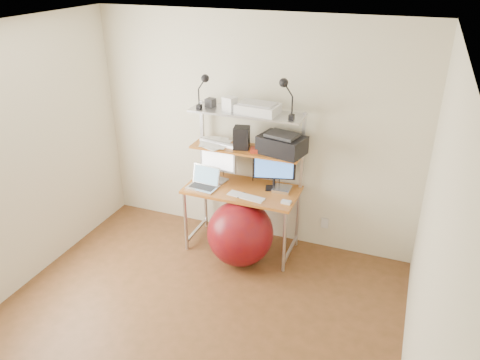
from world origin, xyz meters
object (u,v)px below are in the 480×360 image
object	(u,v)px
monitor_black	(274,169)
exercise_ball	(240,233)
printer	(282,144)
monitor_silver	(218,158)
laptop	(204,182)

from	to	relation	value
monitor_black	exercise_ball	bearing A→B (deg)	-136.37
printer	monitor_black	bearing A→B (deg)	-162.71
monitor_silver	laptop	world-z (taller)	monitor_silver
monitor_black	printer	size ratio (longest dim) A/B	0.88
monitor_black	laptop	world-z (taller)	monitor_black
exercise_ball	monitor_black	bearing A→B (deg)	58.38
monitor_silver	exercise_ball	world-z (taller)	monitor_silver
laptop	printer	world-z (taller)	printer
laptop	exercise_ball	xyz separation A→B (m)	(0.47, -0.16, -0.44)
monitor_black	monitor_silver	bearing A→B (deg)	167.63
monitor_silver	monitor_black	size ratio (longest dim) A/B	1.10
monitor_silver	laptop	size ratio (longest dim) A/B	1.44
laptop	exercise_ball	distance (m)	0.66
laptop	monitor_black	bearing A→B (deg)	22.99
laptop	exercise_ball	world-z (taller)	laptop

